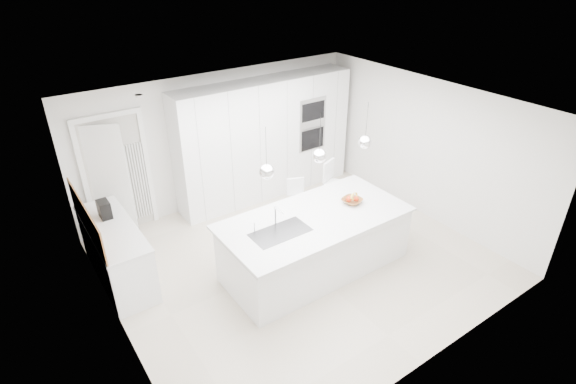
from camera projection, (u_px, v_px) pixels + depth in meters
floor at (299, 260)px, 7.18m from camera, size 5.50×5.50×0.00m
wall_back at (220, 139)px, 8.37m from camera, size 5.50×0.00×5.50m
wall_left at (109, 256)px, 5.20m from camera, size 0.00×5.00×5.00m
ceiling at (301, 109)px, 5.98m from camera, size 5.50×5.50×0.00m
tall_cabinets at (265, 139)px, 8.61m from camera, size 3.60×0.60×2.30m
oven_stack at (313, 125)px, 8.74m from camera, size 0.62×0.04×1.05m
doorway_frame at (118, 177)px, 7.48m from camera, size 1.11×0.08×2.13m
hallway_door at (103, 183)px, 7.33m from camera, size 0.76×0.38×2.00m
radiator at (139, 181)px, 7.72m from camera, size 0.32×0.04×1.40m
left_base_cabinets at (117, 254)px, 6.60m from camera, size 0.60×1.80×0.86m
left_worktop at (111, 228)px, 6.39m from camera, size 0.62×1.82×0.04m
oak_backsplash at (86, 218)px, 6.11m from camera, size 0.02×1.80×0.50m
island_base at (316, 244)px, 6.81m from camera, size 2.80×1.20×0.86m
island_worktop at (315, 218)px, 6.63m from camera, size 2.84×1.40×0.04m
island_sink at (280, 237)px, 6.29m from camera, size 0.84×0.44×0.18m
island_tap at (275, 216)px, 6.35m from camera, size 0.02×0.02×0.30m
pendant_left at (267, 172)px, 5.67m from camera, size 0.20×0.20×0.20m
pendant_mid at (319, 156)px, 6.10m from camera, size 0.20×0.20×0.20m
pendant_right at (365, 142)px, 6.53m from camera, size 0.20×0.20×0.20m
fruit_bowl at (352, 201)px, 6.95m from camera, size 0.37×0.37×0.07m
espresso_machine at (104, 209)px, 6.55m from camera, size 0.16×0.24×0.26m
bar_stool_left at (299, 206)px, 7.70m from camera, size 0.46×0.53×0.96m
bar_stool_right at (333, 192)px, 8.01m from camera, size 0.52×0.60×1.10m
apple_a at (356, 199)px, 6.94m from camera, size 0.08×0.08×0.08m
apple_b at (349, 199)px, 6.92m from camera, size 0.09×0.09×0.09m
apple_c at (349, 198)px, 6.97m from camera, size 0.08×0.08×0.08m
banana_bunch at (354, 196)px, 6.94m from camera, size 0.22×0.16×0.20m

